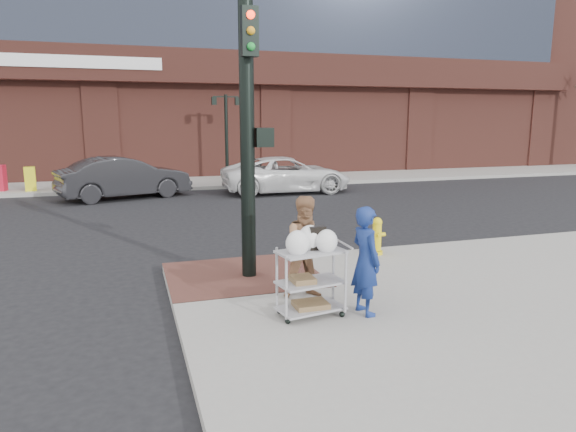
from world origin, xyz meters
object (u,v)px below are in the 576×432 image
object	(u,v)px
sedan_dark	(124,178)
lamp_post	(226,128)
traffic_signal_pole	(249,130)
woman_blue	(366,261)
utility_cart	(311,276)
pedestrian_tan	(308,247)
fire_hydrant	(377,236)
minivan_white	(287,175)

from	to	relation	value
sedan_dark	lamp_post	bearing A→B (deg)	-70.93
traffic_signal_pole	woman_blue	bearing A→B (deg)	-62.71
lamp_post	utility_cart	size ratio (longest dim) A/B	2.98
woman_blue	pedestrian_tan	bearing A→B (deg)	23.84
lamp_post	woman_blue	size ratio (longest dim) A/B	2.45
traffic_signal_pole	fire_hydrant	world-z (taller)	traffic_signal_pole
fire_hydrant	traffic_signal_pole	bearing A→B (deg)	-166.46
traffic_signal_pole	sedan_dark	world-z (taller)	traffic_signal_pole
woman_blue	minivan_white	distance (m)	14.05
utility_cart	sedan_dark	bearing A→B (deg)	100.61
pedestrian_tan	sedan_dark	size ratio (longest dim) A/B	0.34
lamp_post	traffic_signal_pole	distance (m)	15.43
sedan_dark	fire_hydrant	distance (m)	12.17
lamp_post	pedestrian_tan	xyz separation A→B (m)	(-1.85, -16.60, -1.63)
sedan_dark	minivan_white	size ratio (longest dim) A/B	0.91
woman_blue	fire_hydrant	bearing A→B (deg)	-37.35
sedan_dark	minivan_white	distance (m)	6.47
sedan_dark	fire_hydrant	size ratio (longest dim) A/B	6.07
minivan_white	fire_hydrant	bearing A→B (deg)	174.21
lamp_post	traffic_signal_pole	bearing A→B (deg)	-99.24
woman_blue	utility_cart	world-z (taller)	woman_blue
fire_hydrant	lamp_post	bearing A→B (deg)	91.89
woman_blue	utility_cart	bearing A→B (deg)	72.08
lamp_post	sedan_dark	bearing A→B (deg)	-143.21
lamp_post	minivan_white	xyz separation A→B (m)	(1.77, -3.84, -1.87)
sedan_dark	pedestrian_tan	bearing A→B (deg)	174.50
woman_blue	fire_hydrant	distance (m)	3.53
woman_blue	fire_hydrant	size ratio (longest dim) A/B	2.02
lamp_post	pedestrian_tan	distance (m)	16.79
fire_hydrant	sedan_dark	bearing A→B (deg)	115.13
pedestrian_tan	utility_cart	size ratio (longest dim) A/B	1.24
pedestrian_tan	utility_cart	distance (m)	0.86
traffic_signal_pole	fire_hydrant	distance (m)	3.79
pedestrian_tan	fire_hydrant	xyz separation A→B (m)	(2.33, 2.09, -0.42)
lamp_post	woman_blue	distance (m)	17.68
pedestrian_tan	lamp_post	bearing A→B (deg)	87.91
minivan_white	pedestrian_tan	bearing A→B (deg)	165.28
woman_blue	minivan_white	world-z (taller)	woman_blue
lamp_post	fire_hydrant	size ratio (longest dim) A/B	4.94
woman_blue	utility_cart	xyz separation A→B (m)	(-0.81, 0.15, -0.21)
pedestrian_tan	sedan_dark	distance (m)	13.40
woman_blue	minivan_white	size ratio (longest dim) A/B	0.30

